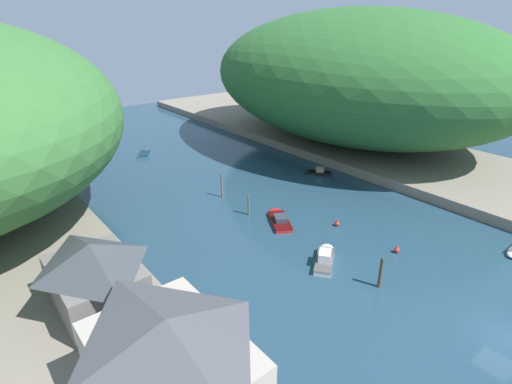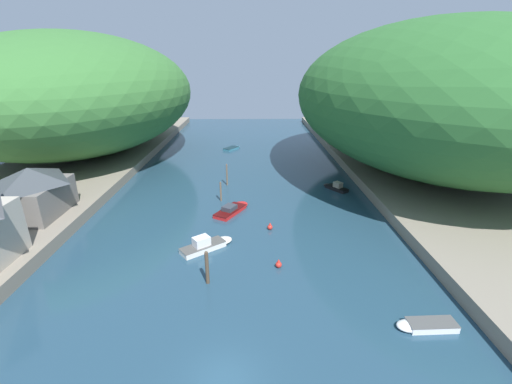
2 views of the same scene
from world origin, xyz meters
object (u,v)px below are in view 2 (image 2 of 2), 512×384
(boat_far_right_bank, at_px, (425,325))
(boat_far_upstream, at_px, (335,187))
(boat_red_skiff, at_px, (233,148))
(boat_small_dinghy, at_px, (207,244))
(boat_white_cruiser, at_px, (233,209))
(boathouse_shed, at_px, (32,191))
(channel_buoy_near, at_px, (279,264))
(channel_buoy_far, at_px, (270,227))

(boat_far_right_bank, bearing_deg, boat_far_upstream, -2.23)
(boat_red_skiff, height_order, boat_small_dinghy, boat_small_dinghy)
(boat_far_upstream, xyz_separation_m, boat_small_dinghy, (-16.02, -16.12, 0.07))
(boat_far_upstream, relative_size, boat_red_skiff, 0.87)
(boat_far_upstream, distance_m, boat_far_right_bank, 26.90)
(boat_red_skiff, bearing_deg, boat_white_cruiser, -54.38)
(boat_far_upstream, distance_m, boat_red_skiff, 28.94)
(boat_far_right_bank, bearing_deg, boat_white_cruiser, 33.61)
(boathouse_shed, relative_size, boat_white_cruiser, 1.38)
(boat_far_upstream, xyz_separation_m, boat_red_skiff, (-15.64, 24.35, -0.16))
(boathouse_shed, distance_m, boat_far_right_bank, 38.58)
(boat_small_dinghy, height_order, channel_buoy_near, boat_small_dinghy)
(boat_far_right_bank, bearing_deg, boathouse_shed, 63.31)
(channel_buoy_far, bearing_deg, boathouse_shed, 176.63)
(boat_red_skiff, bearing_deg, boat_small_dinghy, -57.80)
(boat_red_skiff, bearing_deg, channel_buoy_near, -49.21)
(boat_white_cruiser, xyz_separation_m, boat_small_dinghy, (-1.98, -8.68, 0.11))
(boat_small_dinghy, distance_m, channel_buoy_far, 7.32)
(boathouse_shed, distance_m, channel_buoy_far, 25.53)
(boat_white_cruiser, bearing_deg, boat_far_upstream, 57.49)
(boat_far_upstream, relative_size, boat_white_cruiser, 0.67)
(boat_red_skiff, height_order, boat_far_right_bank, boat_far_right_bank)
(boathouse_shed, xyz_separation_m, boat_far_upstream, (35.03, 10.76, -3.66))
(boat_red_skiff, relative_size, boat_small_dinghy, 0.87)
(boathouse_shed, relative_size, boat_far_right_bank, 1.98)
(boat_red_skiff, relative_size, channel_buoy_near, 5.49)
(boat_red_skiff, relative_size, channel_buoy_far, 5.48)
(boat_red_skiff, relative_size, boat_white_cruiser, 0.78)
(boat_white_cruiser, distance_m, boat_small_dinghy, 8.90)
(boat_far_right_bank, height_order, channel_buoy_far, channel_buoy_far)
(boat_far_upstream, height_order, channel_buoy_far, boat_far_upstream)
(boat_far_upstream, relative_size, boat_small_dinghy, 0.75)
(boathouse_shed, xyz_separation_m, channel_buoy_far, (25.21, -1.48, -3.69))
(boat_far_right_bank, height_order, channel_buoy_near, channel_buoy_near)
(boat_white_cruiser, height_order, channel_buoy_near, boat_white_cruiser)
(channel_buoy_near, bearing_deg, boat_far_right_bank, -38.77)
(boathouse_shed, distance_m, boat_far_upstream, 36.82)
(boat_far_right_bank, distance_m, boat_white_cruiser, 23.89)
(boat_far_right_bank, bearing_deg, boat_small_dinghy, 53.91)
(boathouse_shed, relative_size, boat_small_dinghy, 1.54)
(boat_red_skiff, xyz_separation_m, channel_buoy_near, (6.19, -43.82, 0.12))
(boathouse_shed, xyz_separation_m, channel_buoy_near, (25.58, -8.72, -3.69))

